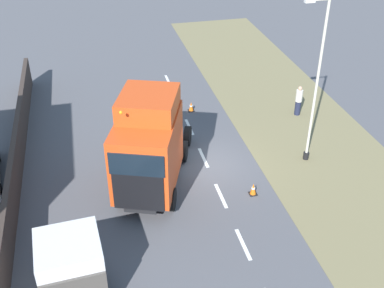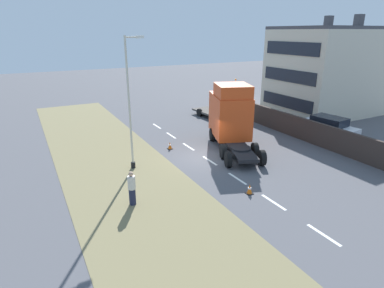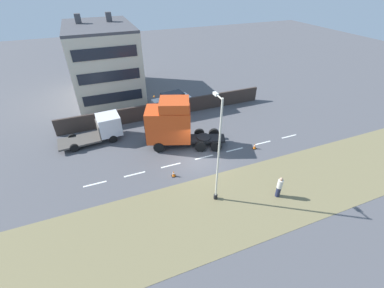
{
  "view_description": "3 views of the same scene",
  "coord_description": "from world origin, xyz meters",
  "px_view_note": "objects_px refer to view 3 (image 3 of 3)",
  "views": [
    {
      "loc": [
        5.23,
        18.98,
        13.62
      ],
      "look_at": [
        0.81,
        0.2,
        1.49
      ],
      "focal_mm": 45.0,
      "sensor_mm": 36.0,
      "label": 1
    },
    {
      "loc": [
        -10.62,
        -18.06,
        8.36
      ],
      "look_at": [
        -1.37,
        -0.65,
        1.43
      ],
      "focal_mm": 30.0,
      "sensor_mm": 36.0,
      "label": 2
    },
    {
      "loc": [
        -17.03,
        7.28,
        14.25
      ],
      "look_at": [
        0.43,
        0.32,
        1.45
      ],
      "focal_mm": 24.0,
      "sensor_mm": 36.0,
      "label": 3
    }
  ],
  "objects_px": {
    "flatbed_truck": "(104,127)",
    "lamp_post": "(218,157)",
    "pedestrian": "(279,187)",
    "traffic_cone_lead": "(174,174)",
    "traffic_cone_trailing": "(255,146)",
    "parked_car": "(172,101)",
    "lorry_cab": "(172,124)"
  },
  "relations": [
    {
      "from": "lorry_cab",
      "to": "pedestrian",
      "type": "bearing_deg",
      "value": -130.92
    },
    {
      "from": "parked_car",
      "to": "traffic_cone_lead",
      "type": "xyz_separation_m",
      "value": [
        -12.27,
        3.88,
        -0.66
      ]
    },
    {
      "from": "lorry_cab",
      "to": "lamp_post",
      "type": "bearing_deg",
      "value": -154.31
    },
    {
      "from": "parked_car",
      "to": "lamp_post",
      "type": "bearing_deg",
      "value": 165.96
    },
    {
      "from": "flatbed_truck",
      "to": "parked_car",
      "type": "bearing_deg",
      "value": 112.68
    },
    {
      "from": "lorry_cab",
      "to": "traffic_cone_trailing",
      "type": "relative_size",
      "value": 13.12
    },
    {
      "from": "lorry_cab",
      "to": "traffic_cone_lead",
      "type": "distance_m",
      "value": 5.12
    },
    {
      "from": "traffic_cone_lead",
      "to": "traffic_cone_trailing",
      "type": "xyz_separation_m",
      "value": [
        0.92,
        -8.47,
        0.0
      ]
    },
    {
      "from": "flatbed_truck",
      "to": "lamp_post",
      "type": "height_order",
      "value": "lamp_post"
    },
    {
      "from": "lamp_post",
      "to": "traffic_cone_lead",
      "type": "relative_size",
      "value": 14.07
    },
    {
      "from": "flatbed_truck",
      "to": "traffic_cone_trailing",
      "type": "bearing_deg",
      "value": 57.35
    },
    {
      "from": "traffic_cone_lead",
      "to": "traffic_cone_trailing",
      "type": "relative_size",
      "value": 1.0
    },
    {
      "from": "traffic_cone_lead",
      "to": "pedestrian",
      "type": "bearing_deg",
      "value": -127.48
    },
    {
      "from": "lorry_cab",
      "to": "lamp_post",
      "type": "relative_size",
      "value": 0.93
    },
    {
      "from": "lamp_post",
      "to": "traffic_cone_trailing",
      "type": "bearing_deg",
      "value": -55.36
    },
    {
      "from": "parked_car",
      "to": "pedestrian",
      "type": "bearing_deg",
      "value": -178.75
    },
    {
      "from": "parked_car",
      "to": "traffic_cone_trailing",
      "type": "distance_m",
      "value": 12.26
    },
    {
      "from": "flatbed_truck",
      "to": "traffic_cone_trailing",
      "type": "xyz_separation_m",
      "value": [
        -7.08,
        -13.04,
        -1.06
      ]
    },
    {
      "from": "lamp_post",
      "to": "flatbed_truck",
      "type": "bearing_deg",
      "value": 30.21
    },
    {
      "from": "flatbed_truck",
      "to": "traffic_cone_lead",
      "type": "distance_m",
      "value": 9.27
    },
    {
      "from": "pedestrian",
      "to": "lorry_cab",
      "type": "bearing_deg",
      "value": 28.77
    },
    {
      "from": "traffic_cone_lead",
      "to": "traffic_cone_trailing",
      "type": "height_order",
      "value": "same"
    },
    {
      "from": "lorry_cab",
      "to": "traffic_cone_lead",
      "type": "height_order",
      "value": "lorry_cab"
    },
    {
      "from": "traffic_cone_trailing",
      "to": "traffic_cone_lead",
      "type": "bearing_deg",
      "value": 96.19
    },
    {
      "from": "pedestrian",
      "to": "traffic_cone_lead",
      "type": "distance_m",
      "value": 8.33
    },
    {
      "from": "lorry_cab",
      "to": "pedestrian",
      "type": "distance_m",
      "value": 10.96
    },
    {
      "from": "lamp_post",
      "to": "traffic_cone_lead",
      "type": "xyz_separation_m",
      "value": [
        3.48,
        2.11,
        -3.59
      ]
    },
    {
      "from": "pedestrian",
      "to": "flatbed_truck",
      "type": "bearing_deg",
      "value": 40.53
    },
    {
      "from": "lamp_post",
      "to": "traffic_cone_lead",
      "type": "bearing_deg",
      "value": 31.29
    },
    {
      "from": "lorry_cab",
      "to": "traffic_cone_trailing",
      "type": "xyz_separation_m",
      "value": [
        -3.54,
        -7.11,
        -2.11
      ]
    },
    {
      "from": "traffic_cone_lead",
      "to": "lamp_post",
      "type": "bearing_deg",
      "value": -148.71
    },
    {
      "from": "pedestrian",
      "to": "traffic_cone_trailing",
      "type": "distance_m",
      "value": 6.29
    }
  ]
}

